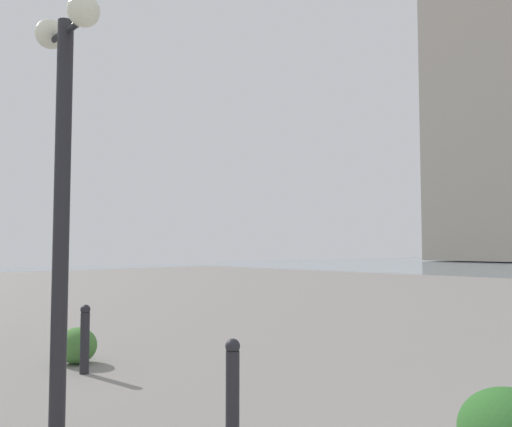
# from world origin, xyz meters

# --- Properties ---
(building_annex) EXTENTS (15.19, 12.52, 40.26)m
(building_annex) POSITION_xyz_m (24.56, -62.06, 19.09)
(building_annex) COLOR #9E9384
(building_annex) RESTS_ON ground
(lamppost) EXTENTS (0.98, 0.28, 3.84)m
(lamppost) POSITION_xyz_m (4.78, 0.61, 2.58)
(lamppost) COLOR #232328
(lamppost) RESTS_ON ground
(bollard_near) EXTENTS (0.13, 0.13, 0.88)m
(bollard_near) POSITION_xyz_m (3.70, -0.46, 0.46)
(bollard_near) COLOR #232328
(bollard_near) RESTS_ON ground
(bollard_mid) EXTENTS (0.13, 0.13, 0.90)m
(bollard_mid) POSITION_xyz_m (6.89, -0.66, 0.47)
(bollard_mid) COLOR #232328
(bollard_mid) RESTS_ON ground
(shrub_round) EXTENTS (0.60, 0.54, 0.51)m
(shrub_round) POSITION_xyz_m (7.53, -0.86, 0.26)
(shrub_round) COLOR #477F38
(shrub_round) RESTS_ON ground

